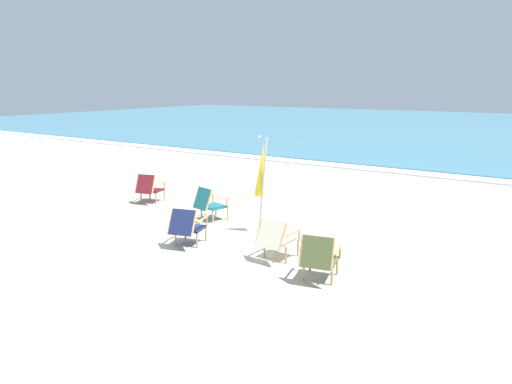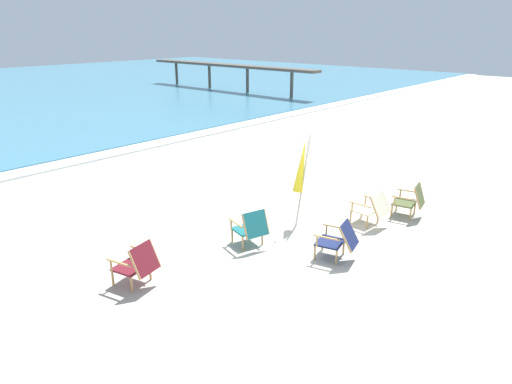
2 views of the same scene
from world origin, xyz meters
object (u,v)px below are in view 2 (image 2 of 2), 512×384
(beach_chair_front_right, at_px, (339,239))
(umbrella_furled_yellow, at_px, (302,167))
(beach_chair_back_right, at_px, (251,227))
(beach_chair_front_left, at_px, (411,200))
(beach_chair_mid_center, at_px, (137,263))
(beach_chair_back_left, at_px, (372,208))

(beach_chair_front_right, xyz_separation_m, umbrella_furled_yellow, (0.81, 1.51, 0.96))
(beach_chair_back_right, distance_m, umbrella_furled_yellow, 1.80)
(beach_chair_front_left, xyz_separation_m, beach_chair_mid_center, (-6.06, 2.20, -0.00))
(beach_chair_front_left, height_order, umbrella_furled_yellow, umbrella_furled_yellow)
(beach_chair_front_left, distance_m, beach_chair_mid_center, 6.45)
(beach_chair_back_right, relative_size, beach_chair_back_left, 1.05)
(beach_chair_mid_center, height_order, umbrella_furled_yellow, umbrella_furled_yellow)
(beach_chair_back_right, xyz_separation_m, umbrella_furled_yellow, (1.53, -0.10, 0.95))
(beach_chair_back_left, distance_m, umbrella_furled_yellow, 1.87)
(beach_chair_back_right, height_order, beach_chair_back_left, beach_chair_back_right)
(beach_chair_mid_center, relative_size, umbrella_furled_yellow, 0.39)
(beach_chair_front_left, bearing_deg, beach_chair_back_right, 154.34)
(beach_chair_back_left, bearing_deg, beach_chair_back_right, 153.33)
(beach_chair_front_left, distance_m, beach_chair_front_right, 2.94)
(beach_chair_back_right, bearing_deg, beach_chair_front_left, -25.66)
(umbrella_furled_yellow, bearing_deg, beach_chair_mid_center, 172.07)
(beach_chair_back_left, xyz_separation_m, beach_chair_front_right, (-1.88, -0.31, -0.00))
(beach_chair_front_left, xyz_separation_m, beach_chair_front_right, (-2.94, 0.14, -0.01))
(beach_chair_front_left, bearing_deg, beach_chair_back_left, 156.88)
(beach_chair_back_left, height_order, umbrella_furled_yellow, umbrella_furled_yellow)
(beach_chair_front_right, bearing_deg, beach_chair_back_right, 113.91)
(beach_chair_front_left, height_order, beach_chair_front_right, beach_chair_front_left)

